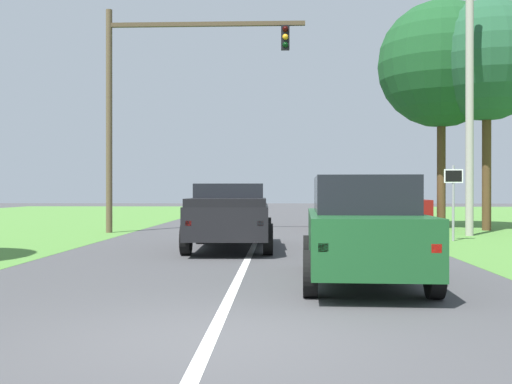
% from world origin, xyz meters
% --- Properties ---
extents(ground_plane, '(120.00, 120.00, 0.00)m').
position_xyz_m(ground_plane, '(0.00, 9.64, 0.00)').
color(ground_plane, '#424244').
extents(lane_centre_stripe, '(0.16, 37.29, 0.01)m').
position_xyz_m(lane_centre_stripe, '(0.00, -1.36, 0.00)').
color(lane_centre_stripe, white).
rests_on(lane_centre_stripe, ground_plane).
extents(red_suv_near, '(2.23, 4.98, 1.88)m').
position_xyz_m(red_suv_near, '(2.22, 4.19, 0.99)').
color(red_suv_near, '#194C23').
rests_on(red_suv_near, ground_plane).
extents(pickup_truck_lead, '(2.42, 5.54, 1.81)m').
position_xyz_m(pickup_truck_lead, '(-0.61, 10.13, 0.95)').
color(pickup_truck_lead, black).
rests_on(pickup_truck_lead, ground_plane).
extents(traffic_light, '(7.64, 0.40, 8.58)m').
position_xyz_m(traffic_light, '(-3.94, 16.51, 5.62)').
color(traffic_light, brown).
rests_on(traffic_light, ground_plane).
extents(keep_moving_sign, '(0.60, 0.09, 2.44)m').
position_xyz_m(keep_moving_sign, '(6.33, 13.12, 1.56)').
color(keep_moving_sign, gray).
rests_on(keep_moving_sign, ground_plane).
extents(oak_tree_right, '(4.88, 4.88, 9.34)m').
position_xyz_m(oak_tree_right, '(9.16, 18.42, 6.88)').
color(oak_tree_right, '#4C351E').
rests_on(oak_tree_right, ground_plane).
extents(crossing_suv_far, '(4.53, 2.20, 1.78)m').
position_xyz_m(crossing_suv_far, '(5.00, 19.91, 0.94)').
color(crossing_suv_far, maroon).
rests_on(crossing_suv_far, ground_plane).
extents(utility_pole_right, '(0.28, 0.28, 9.49)m').
position_xyz_m(utility_pole_right, '(7.55, 15.43, 4.75)').
color(utility_pole_right, '#9E998E').
rests_on(utility_pole_right, ground_plane).
extents(extra_tree_1, '(5.35, 5.35, 9.67)m').
position_xyz_m(extra_tree_1, '(7.62, 19.49, 6.97)').
color(extra_tree_1, '#4C351E').
rests_on(extra_tree_1, ground_plane).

